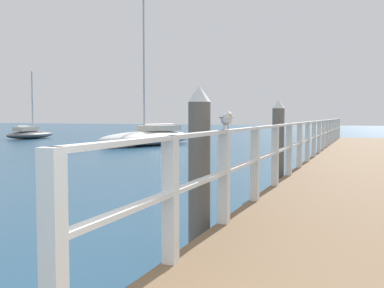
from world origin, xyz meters
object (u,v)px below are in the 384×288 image
Objects in this scene: dock_piling_near at (199,167)px; dock_piling_far at (278,143)px; boat_2 at (30,134)px; seagull_foreground at (226,119)px; boat_1 at (149,137)px.

dock_piling_far is at bearing 90.00° from dock_piling_near.
dock_piling_far is (0.00, 5.41, 0.00)m from dock_piling_near.
dock_piling_far is 0.42× the size of boat_2.
dock_piling_near is 1.00× the size of dock_piling_far.
seagull_foreground is 0.09× the size of boat_2.
dock_piling_far is 26.31m from boat_2.
dock_piling_near is 0.25× the size of boat_1.
boat_2 reaches higher than dock_piling_near.
boat_2 is at bearing 134.24° from dock_piling_near.
dock_piling_far is at bearing -112.20° from seagull_foreground.
dock_piling_near is 0.73m from seagull_foreground.
seagull_foreground is 0.05× the size of boat_1.
dock_piling_far reaches higher than seagull_foreground.
dock_piling_near is 0.42× the size of boat_2.
dock_piling_near is at bearing -90.00° from dock_piling_far.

